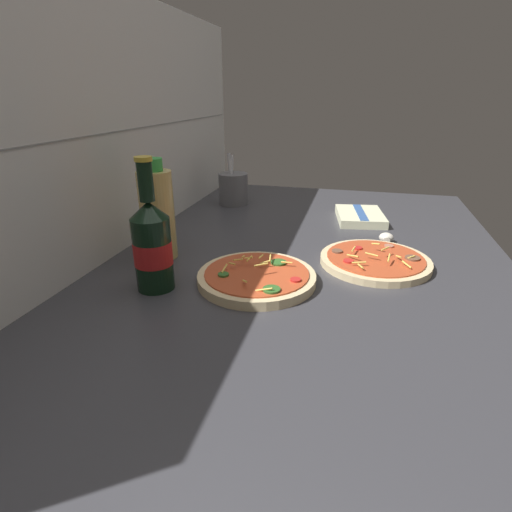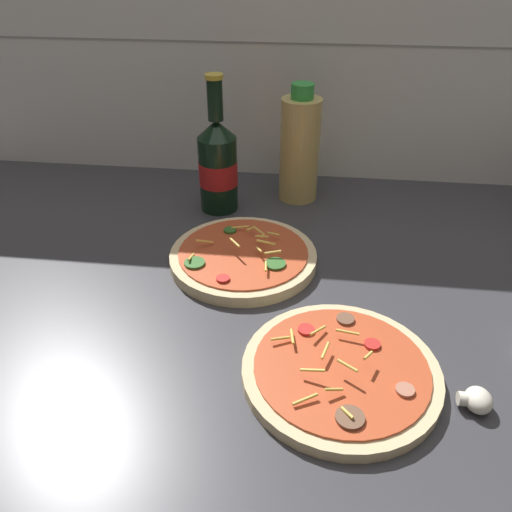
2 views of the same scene
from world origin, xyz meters
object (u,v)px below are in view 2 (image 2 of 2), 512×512
pizza_far (243,257)px  beer_bottle (218,164)px  mushroom_left (477,400)px  pizza_near (341,371)px  oil_bottle (299,148)px

pizza_far → beer_bottle: 21.55cm
beer_bottle → mushroom_left: (37.85, -45.00, -7.88)cm
beer_bottle → pizza_far: bearing=-68.5°
pizza_far → mushroom_left: size_ratio=6.31×
pizza_far → beer_bottle: bearing=111.5°
pizza_near → pizza_far: 27.95cm
oil_bottle → pizza_near: bearing=-80.8°
beer_bottle → mushroom_left: 59.33cm
pizza_near → pizza_far: pizza_far is taller
pizza_near → beer_bottle: size_ratio=0.95×
pizza_near → pizza_far: (-15.31, 23.38, 0.17)cm
beer_bottle → mushroom_left: beer_bottle is taller
oil_bottle → mushroom_left: 57.20cm
pizza_near → mushroom_left: size_ratio=6.37×
beer_bottle → oil_bottle: bearing=23.8°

